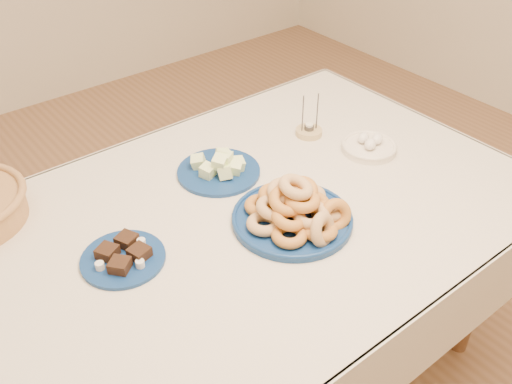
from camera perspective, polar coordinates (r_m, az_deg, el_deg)
ground at (r=2.16m, az=-0.87°, el=-17.73°), size 5.00×5.00×0.00m
dining_table at (r=1.68m, az=-1.06°, el=-4.84°), size 1.71×1.11×0.75m
donut_platter at (r=1.56m, az=3.92°, el=-1.93°), size 0.39×0.39×0.15m
melon_plate at (r=1.76m, az=-3.61°, el=2.36°), size 0.30×0.30×0.09m
brownie_plate at (r=1.50m, az=-13.12°, el=-6.30°), size 0.27×0.27×0.04m
candle_holder at (r=1.97m, az=5.31°, el=6.10°), size 0.12×0.12×0.15m
egg_bowl at (r=1.90m, az=11.24°, el=4.53°), size 0.24×0.24×0.06m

